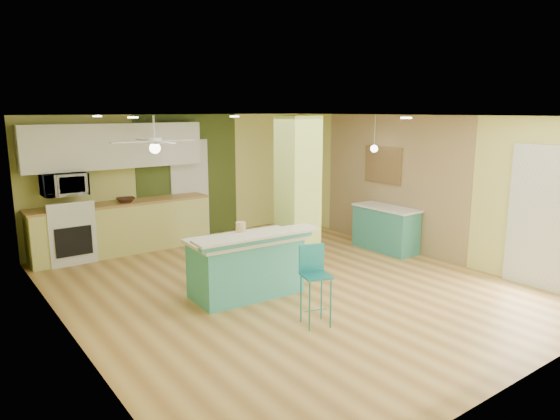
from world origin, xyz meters
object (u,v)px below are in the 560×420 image
(peninsula, at_px, (246,265))
(canister, at_px, (241,228))
(bar_stool, at_px, (314,272))
(side_counter, at_px, (386,228))
(fruit_bowl, at_px, (126,200))

(peninsula, bearing_deg, canister, 80.53)
(canister, bearing_deg, bar_stool, -86.14)
(bar_stool, relative_size, canister, 5.54)
(peninsula, relative_size, side_counter, 1.43)
(side_counter, height_order, canister, canister)
(bar_stool, bearing_deg, canister, 110.97)
(peninsula, bearing_deg, side_counter, 10.40)
(bar_stool, height_order, side_counter, bar_stool)
(peninsula, bearing_deg, bar_stool, -80.28)
(side_counter, xyz_separation_m, fruit_bowl, (-3.94, 2.69, 0.57))
(side_counter, bearing_deg, bar_stool, -151.74)
(peninsula, xyz_separation_m, bar_stool, (0.15, -1.29, 0.21))
(peninsula, xyz_separation_m, side_counter, (3.35, 0.43, -0.03))
(side_counter, relative_size, canister, 7.19)
(bar_stool, height_order, canister, canister)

